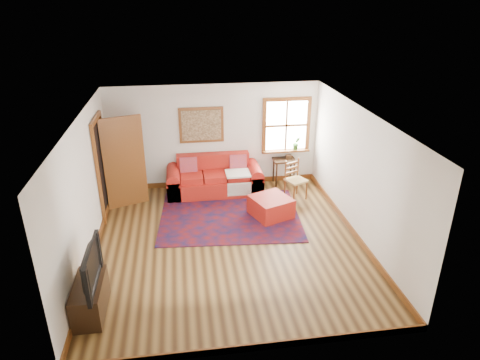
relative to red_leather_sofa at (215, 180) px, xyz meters
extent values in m
plane|color=#3E2710|center=(0.06, -2.32, -0.29)|extent=(5.50, 5.50, 0.00)
cube|color=silver|center=(0.06, 0.43, 0.96)|extent=(5.00, 0.04, 2.50)
cube|color=silver|center=(0.06, -5.07, 0.96)|extent=(5.00, 0.04, 2.50)
cube|color=silver|center=(-2.44, -2.32, 0.96)|extent=(0.04, 5.50, 2.50)
cube|color=silver|center=(2.56, -2.32, 0.96)|extent=(0.04, 5.50, 2.50)
cube|color=white|center=(0.06, -2.32, 2.21)|extent=(5.00, 5.50, 0.04)
cube|color=brown|center=(0.06, 0.42, -0.23)|extent=(5.00, 0.03, 0.12)
cube|color=brown|center=(-2.43, -2.32, -0.23)|extent=(0.03, 5.50, 0.12)
cube|color=brown|center=(2.54, -2.32, -0.23)|extent=(0.03, 5.50, 0.12)
cube|color=white|center=(1.81, 0.42, 1.16)|extent=(1.00, 0.02, 1.20)
cube|color=brown|center=(1.81, 0.40, 1.81)|extent=(1.18, 0.06, 0.09)
cube|color=brown|center=(1.81, 0.40, 0.52)|extent=(1.18, 0.06, 0.09)
cube|color=brown|center=(1.26, 0.40, 1.16)|extent=(0.09, 0.06, 1.20)
cube|color=brown|center=(2.35, 0.40, 1.16)|extent=(0.09, 0.06, 1.20)
cube|color=brown|center=(1.81, 0.40, 1.16)|extent=(1.00, 0.04, 0.05)
cube|color=brown|center=(1.81, 0.33, 0.54)|extent=(1.15, 0.20, 0.04)
imported|color=#2B6222|center=(2.06, 0.31, 0.73)|extent=(0.18, 0.15, 0.33)
cube|color=black|center=(-2.43, -0.72, 0.74)|extent=(0.02, 0.90, 2.05)
cube|color=brown|center=(-2.40, -1.21, 0.74)|extent=(0.06, 0.09, 2.05)
cube|color=brown|center=(-2.40, -0.22, 0.74)|extent=(0.06, 0.09, 2.05)
cube|color=brown|center=(-2.40, -0.72, 1.81)|extent=(0.06, 1.08, 0.09)
cube|color=brown|center=(-1.98, -0.42, 0.74)|extent=(0.86, 0.35, 2.05)
cube|color=silver|center=(-1.98, -0.42, 0.84)|extent=(0.56, 0.22, 1.33)
cube|color=brown|center=(-0.24, 0.41, 1.26)|extent=(1.05, 0.04, 0.85)
cube|color=tan|center=(-0.24, 0.38, 1.26)|extent=(0.92, 0.03, 0.72)
cube|color=#5C0D0F|center=(0.21, -1.27, -0.28)|extent=(3.12, 2.58, 0.02)
cube|color=#AE1E16|center=(0.00, -0.06, -0.10)|extent=(2.23, 0.92, 0.39)
cube|color=#AE1E16|center=(0.00, 0.28, 0.34)|extent=(1.74, 0.25, 0.49)
cube|color=#AE1E16|center=(-0.97, -0.06, -0.05)|extent=(0.31, 0.92, 0.49)
cube|color=#AE1E16|center=(0.96, -0.06, -0.05)|extent=(0.31, 0.92, 0.49)
cube|color=#CE4B1D|center=(-0.60, 0.12, 0.37)|extent=(0.41, 0.20, 0.42)
cube|color=#CE4B1D|center=(0.59, 0.12, 0.37)|extent=(0.41, 0.20, 0.42)
cube|color=silver|center=(0.53, -0.23, 0.25)|extent=(0.56, 0.51, 0.04)
cube|color=#AE1E16|center=(1.08, -1.39, -0.07)|extent=(0.98, 0.98, 0.43)
cube|color=#311E10|center=(1.75, 0.21, 0.34)|extent=(0.54, 0.41, 0.04)
cylinder|color=#311E10|center=(1.53, 0.05, 0.02)|extent=(0.04, 0.04, 0.61)
cylinder|color=#311E10|center=(1.97, 0.05, 0.02)|extent=(0.04, 0.04, 0.61)
cylinder|color=#311E10|center=(1.53, 0.38, 0.02)|extent=(0.04, 0.04, 0.61)
cylinder|color=#311E10|center=(1.97, 0.38, 0.02)|extent=(0.04, 0.04, 0.61)
cube|color=tan|center=(1.82, -0.64, 0.17)|extent=(0.55, 0.54, 0.04)
cylinder|color=brown|center=(1.73, -0.88, -0.07)|extent=(0.04, 0.04, 0.44)
cylinder|color=brown|center=(2.06, -0.73, -0.07)|extent=(0.04, 0.04, 0.44)
cylinder|color=brown|center=(1.59, -0.56, 0.17)|extent=(0.04, 0.04, 0.91)
cylinder|color=brown|center=(1.92, -0.41, 0.17)|extent=(0.04, 0.04, 0.91)
cube|color=brown|center=(1.75, -0.49, 0.42)|extent=(0.35, 0.18, 0.27)
cube|color=#311E10|center=(-2.22, -3.95, -0.03)|extent=(0.42, 0.94, 0.52)
imported|color=black|center=(-2.20, -3.98, 0.53)|extent=(0.14, 1.07, 0.62)
cylinder|color=silver|center=(-2.17, -3.59, 0.32)|extent=(0.12, 0.12, 0.18)
cylinder|color=#FFA53F|center=(-2.17, -3.59, 0.29)|extent=(0.07, 0.07, 0.12)
camera|label=1|loc=(-0.74, -9.31, 4.15)|focal=32.00mm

